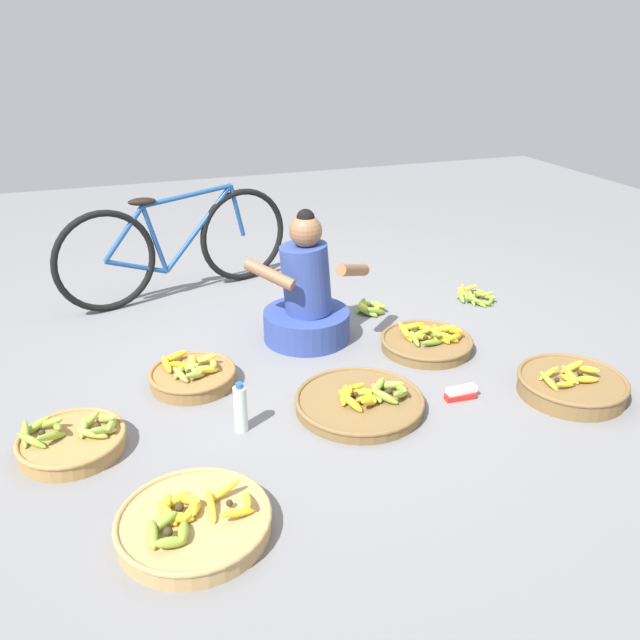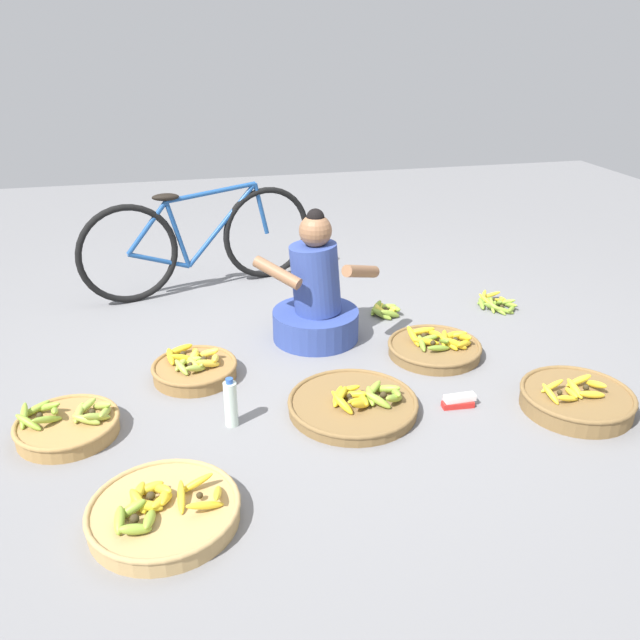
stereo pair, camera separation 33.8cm
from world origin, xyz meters
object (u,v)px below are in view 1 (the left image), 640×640
(bicycle_leaning, at_px, (178,246))
(banana_basket_back_left, at_px, (427,342))
(banana_basket_front_left, at_px, (360,402))
(packet_carton_stack, at_px, (461,393))
(vendor_woman_front, at_px, (306,299))
(water_bottle, at_px, (241,408))
(banana_basket_back_right, at_px, (192,375))
(loose_bananas_mid_left, at_px, (475,296))
(banana_basket_mid_right, at_px, (72,441))
(loose_bananas_near_bicycle, at_px, (370,307))
(banana_basket_back_center, at_px, (194,522))
(banana_basket_front_center, at_px, (571,385))

(bicycle_leaning, height_order, banana_basket_back_left, bicycle_leaning)
(banana_basket_front_left, distance_m, packet_carton_stack, 0.53)
(vendor_woman_front, bearing_deg, water_bottle, -125.96)
(bicycle_leaning, relative_size, banana_basket_back_left, 3.06)
(banana_basket_back_right, bearing_deg, loose_bananas_mid_left, 14.05)
(banana_basket_mid_right, distance_m, water_bottle, 0.76)
(banana_basket_back_right, relative_size, loose_bananas_mid_left, 1.33)
(banana_basket_back_right, xyz_separation_m, loose_bananas_near_bicycle, (1.27, 0.56, -0.02))
(vendor_woman_front, xyz_separation_m, banana_basket_mid_right, (-1.35, -0.74, -0.21))
(packet_carton_stack, bearing_deg, banana_basket_back_center, -160.50)
(vendor_woman_front, bearing_deg, banana_basket_back_right, -156.65)
(vendor_woman_front, bearing_deg, loose_bananas_near_bicycle, 24.76)
(banana_basket_back_left, bearing_deg, vendor_woman_front, 149.36)
(banana_basket_back_right, xyz_separation_m, packet_carton_stack, (1.27, -0.60, -0.02))
(vendor_woman_front, relative_size, packet_carton_stack, 4.62)
(water_bottle, bearing_deg, bicycle_leaning, 90.17)
(banana_basket_back_left, bearing_deg, banana_basket_back_center, -145.39)
(bicycle_leaning, xyz_separation_m, loose_bananas_near_bicycle, (1.13, -0.74, -0.33))
(banana_basket_mid_right, relative_size, banana_basket_back_left, 0.88)
(bicycle_leaning, height_order, banana_basket_mid_right, bicycle_leaning)
(banana_basket_back_left, height_order, packet_carton_stack, banana_basket_back_left)
(loose_bananas_near_bicycle, bearing_deg, water_bottle, -136.43)
(banana_basket_mid_right, bearing_deg, banana_basket_back_left, 10.58)
(banana_basket_back_right, relative_size, banana_basket_front_center, 0.83)
(banana_basket_mid_right, height_order, banana_basket_back_right, banana_basket_back_right)
(bicycle_leaning, bearing_deg, banana_basket_back_center, -97.53)
(bicycle_leaning, relative_size, loose_bananas_mid_left, 4.77)
(loose_bananas_mid_left, height_order, loose_bananas_near_bicycle, loose_bananas_near_bicycle)
(banana_basket_front_left, xyz_separation_m, banana_basket_back_center, (-0.93, -0.60, 0.01))
(banana_basket_mid_right, height_order, loose_bananas_mid_left, banana_basket_mid_right)
(bicycle_leaning, relative_size, packet_carton_stack, 9.49)
(water_bottle, bearing_deg, banana_basket_mid_right, 173.02)
(vendor_woman_front, xyz_separation_m, bicycle_leaning, (-0.61, 0.99, 0.10))
(banana_basket_front_left, distance_m, banana_basket_back_right, 0.91)
(loose_bananas_mid_left, relative_size, packet_carton_stack, 1.99)
(bicycle_leaning, bearing_deg, vendor_woman_front, -58.37)
(water_bottle, relative_size, packet_carton_stack, 1.45)
(packet_carton_stack, bearing_deg, banana_basket_back_right, 154.56)
(banana_basket_front_left, xyz_separation_m, banana_basket_back_right, (-0.75, 0.52, 0.01))
(banana_basket_mid_right, relative_size, loose_bananas_mid_left, 1.37)
(banana_basket_mid_right, xyz_separation_m, packet_carton_stack, (1.88, -0.19, -0.02))
(vendor_woman_front, distance_m, loose_bananas_mid_left, 1.33)
(banana_basket_back_left, bearing_deg, banana_basket_mid_right, -169.42)
(banana_basket_front_center, xyz_separation_m, water_bottle, (-1.68, 0.25, 0.06))
(banana_basket_back_left, bearing_deg, water_bottle, -159.37)
(bicycle_leaning, height_order, banana_basket_front_center, bicycle_leaning)
(vendor_woman_front, relative_size, banana_basket_mid_right, 1.69)
(banana_basket_mid_right, relative_size, banana_basket_front_center, 0.86)
(vendor_woman_front, relative_size, banana_basket_front_left, 1.24)
(banana_basket_back_left, xyz_separation_m, banana_basket_front_center, (0.46, -0.71, 0.01))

